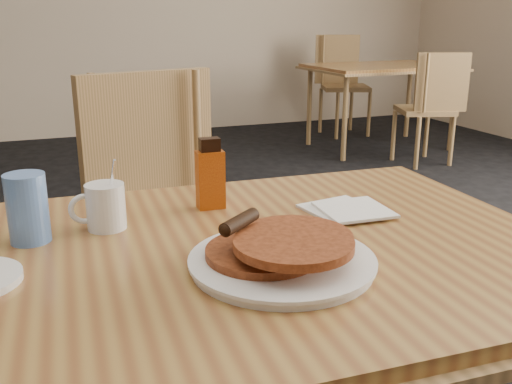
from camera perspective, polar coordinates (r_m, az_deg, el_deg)
main_table at (r=1.07m, az=-2.90°, el=-7.62°), size 1.34×0.93×0.75m
neighbor_table at (r=5.31m, az=12.49°, el=11.89°), size 1.32×0.91×0.75m
chair_main_far at (r=1.80m, az=-9.78°, el=-1.26°), size 0.56×0.57×1.00m
chair_neighbor_far at (r=5.96m, az=8.52°, el=11.47°), size 0.57×0.58×0.98m
chair_neighbor_near at (r=4.75m, az=17.24°, el=8.85°), size 0.52×0.53×0.90m
pancake_plate at (r=0.97m, az=2.65°, el=-6.19°), size 0.32×0.32×0.09m
coffee_mug at (r=1.17m, az=-14.93°, el=-1.33°), size 0.11×0.08×0.14m
syrup_bottle at (r=1.25m, az=-4.60°, el=1.61°), size 0.06×0.04×0.16m
napkin_stack at (r=1.25m, az=9.11°, el=-1.75°), size 0.17×0.18×0.01m
blue_tumbler at (r=1.14m, az=-21.89°, el=-1.52°), size 0.09×0.09×0.13m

